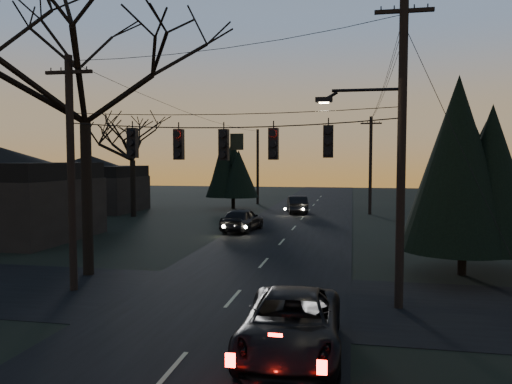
% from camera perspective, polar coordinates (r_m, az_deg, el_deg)
% --- Properties ---
extents(main_road, '(8.00, 120.00, 0.02)m').
position_cam_1_polar(main_road, '(27.12, 2.37, -6.41)').
color(main_road, black).
rests_on(main_road, ground).
extents(cross_road, '(60.00, 7.00, 0.02)m').
position_cam_1_polar(cross_road, '(17.54, -2.65, -12.08)').
color(cross_road, black).
rests_on(cross_road, ground).
extents(utility_pole_right, '(5.00, 0.30, 10.00)m').
position_cam_1_polar(utility_pole_right, '(17.15, 15.98, -12.63)').
color(utility_pole_right, black).
rests_on(utility_pole_right, ground).
extents(utility_pole_left, '(1.80, 0.30, 8.50)m').
position_cam_1_polar(utility_pole_left, '(19.79, -20.09, -10.50)').
color(utility_pole_left, black).
rests_on(utility_pole_left, ground).
extents(utility_pole_far_r, '(1.80, 0.30, 8.50)m').
position_cam_1_polar(utility_pole_far_r, '(44.68, 12.87, -2.51)').
color(utility_pole_far_r, black).
rests_on(utility_pole_far_r, ground).
extents(utility_pole_far_l, '(0.30, 0.30, 8.00)m').
position_cam_1_polar(utility_pole_far_l, '(53.56, 0.19, -1.39)').
color(utility_pole_far_l, black).
rests_on(utility_pole_far_l, ground).
extents(span_signal_assembly, '(11.50, 0.44, 1.48)m').
position_cam_1_polar(span_signal_assembly, '(16.94, -3.50, 5.57)').
color(span_signal_assembly, black).
rests_on(span_signal_assembly, ground).
extents(bare_tree_left, '(9.97, 9.97, 12.60)m').
position_cam_1_polar(bare_tree_left, '(22.00, -19.07, 14.08)').
color(bare_tree_left, black).
rests_on(bare_tree_left, ground).
extents(evergreen_right, '(4.55, 4.55, 7.23)m').
position_cam_1_polar(evergreen_right, '(22.16, 22.71, 1.95)').
color(evergreen_right, black).
rests_on(evergreen_right, ground).
extents(bare_tree_dist, '(6.74, 6.74, 9.43)m').
position_cam_1_polar(bare_tree_dist, '(42.93, -13.96, 6.03)').
color(bare_tree_dist, black).
rests_on(bare_tree_dist, ground).
extents(evergreen_dist, '(4.04, 4.04, 6.44)m').
position_cam_1_polar(evergreen_dist, '(48.63, -2.63, 2.59)').
color(evergreen_dist, black).
rests_on(evergreen_dist, ground).
extents(house_left_far, '(9.00, 7.00, 5.20)m').
position_cam_1_polar(house_left_far, '(48.77, -18.50, 0.97)').
color(house_left_far, black).
rests_on(house_left_far, ground).
extents(suv_near, '(2.58, 5.29, 1.45)m').
position_cam_1_polar(suv_near, '(12.76, 4.04, -14.86)').
color(suv_near, black).
rests_on(suv_near, ground).
extents(sedan_oncoming_a, '(2.40, 4.78, 1.56)m').
position_cam_1_polar(sedan_oncoming_a, '(33.27, -1.58, -3.18)').
color(sedan_oncoming_a, black).
rests_on(sedan_oncoming_a, ground).
extents(sedan_oncoming_b, '(2.43, 4.84, 1.52)m').
position_cam_1_polar(sedan_oncoming_b, '(44.66, 4.72, -1.45)').
color(sedan_oncoming_b, black).
rests_on(sedan_oncoming_b, ground).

